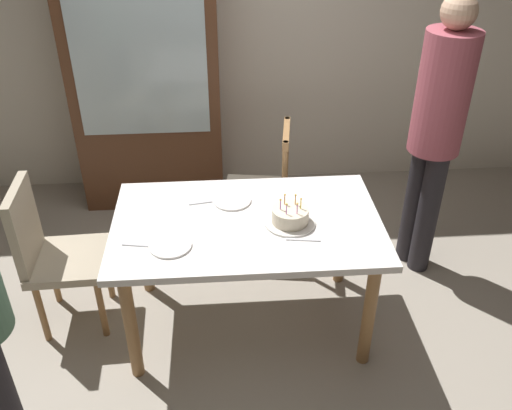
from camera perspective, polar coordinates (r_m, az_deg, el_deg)
name	(u,v)px	position (r m, az deg, el deg)	size (l,w,h in m)	color
ground	(248,321)	(3.51, -0.83, -11.89)	(6.40, 6.40, 0.00)	#9E9384
back_wall	(232,29)	(4.50, -2.49, 17.71)	(6.40, 0.10, 2.60)	silver
dining_table	(247,235)	(3.08, -0.93, -3.14)	(1.47, 0.91, 0.76)	white
birthday_cake	(290,217)	(2.99, 3.54, -1.22)	(0.28, 0.28, 0.16)	silver
plate_near_celebrant	(170,246)	(2.87, -8.84, -4.15)	(0.22, 0.22, 0.01)	white
plate_far_side	(232,200)	(3.19, -2.49, 0.48)	(0.22, 0.22, 0.01)	white
fork_near_celebrant	(139,245)	(2.90, -11.96, -4.08)	(0.18, 0.02, 0.01)	silver
fork_far_side	(204,202)	(3.19, -5.35, 0.28)	(0.18, 0.02, 0.01)	silver
fork_near_guest	(303,240)	(2.89, 4.91, -3.59)	(0.18, 0.02, 0.01)	silver
chair_spindle_back	(260,193)	(3.84, 0.42, 1.25)	(0.50, 0.50, 0.95)	beige
chair_upholstered	(51,250)	(3.40, -20.43, -4.37)	(0.46, 0.46, 0.95)	tan
person_guest	(437,125)	(3.58, 18.18, 7.81)	(0.32, 0.32, 1.83)	#262328
china_cabinet	(147,87)	(4.36, -11.20, 11.82)	(1.10, 0.45, 1.90)	#56331E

